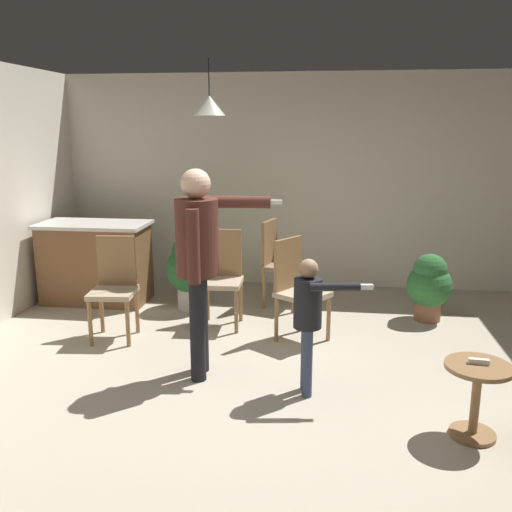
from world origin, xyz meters
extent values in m
plane|color=#B2A893|center=(0.00, 0.00, 0.00)|extent=(7.68, 7.68, 0.00)
cube|color=silver|center=(0.00, 3.20, 1.35)|extent=(6.40, 0.10, 2.70)
cube|color=brown|center=(-2.45, 2.12, 0.45)|extent=(1.20, 0.60, 0.91)
cube|color=beige|center=(-2.45, 2.12, 0.93)|extent=(1.26, 0.66, 0.04)
cylinder|color=olive|center=(1.27, -0.40, 0.51)|extent=(0.44, 0.44, 0.03)
cylinder|color=olive|center=(1.27, -0.40, 0.24)|extent=(0.06, 0.06, 0.49)
cylinder|color=olive|center=(1.27, -0.40, 0.01)|extent=(0.31, 0.31, 0.03)
cylinder|color=black|center=(-0.78, 0.38, 0.44)|extent=(0.13, 0.13, 0.87)
cylinder|color=black|center=(-0.76, 0.20, 0.44)|extent=(0.13, 0.13, 0.87)
cylinder|color=#4C261E|center=(-0.77, 0.29, 1.18)|extent=(0.35, 0.35, 0.62)
sphere|color=#D8AD8C|center=(-0.77, 0.29, 1.61)|extent=(0.24, 0.24, 0.24)
cylinder|color=#4C261E|center=(-0.50, 0.52, 1.44)|extent=(0.59, 0.15, 0.10)
cube|color=white|center=(-0.18, 0.54, 1.44)|extent=(0.13, 0.05, 0.04)
cylinder|color=#4C261E|center=(-0.75, 0.09, 1.15)|extent=(0.10, 0.10, 0.58)
cylinder|color=#384260|center=(0.12, 0.14, 0.27)|extent=(0.08, 0.08, 0.55)
cylinder|color=#384260|center=(0.14, 0.02, 0.27)|extent=(0.08, 0.08, 0.55)
cylinder|color=black|center=(0.13, 0.08, 0.74)|extent=(0.22, 0.22, 0.39)
sphere|color=#9E7556|center=(0.13, 0.08, 1.01)|extent=(0.15, 0.15, 0.15)
cylinder|color=black|center=(0.11, 0.20, 0.72)|extent=(0.06, 0.06, 0.37)
cylinder|color=black|center=(0.33, -0.02, 0.91)|extent=(0.37, 0.11, 0.06)
cube|color=white|center=(0.54, 0.01, 0.91)|extent=(0.13, 0.05, 0.04)
cylinder|color=olive|center=(-1.62, 1.17, 0.23)|extent=(0.04, 0.04, 0.45)
cylinder|color=olive|center=(-1.98, 1.13, 0.23)|extent=(0.04, 0.04, 0.45)
cylinder|color=olive|center=(-1.59, 0.81, 0.23)|extent=(0.04, 0.04, 0.45)
cylinder|color=olive|center=(-1.95, 0.77, 0.23)|extent=(0.04, 0.04, 0.45)
cube|color=tan|center=(-1.79, 0.97, 0.47)|extent=(0.46, 0.46, 0.05)
cube|color=olive|center=(-1.80, 1.16, 0.75)|extent=(0.38, 0.08, 0.50)
cylinder|color=olive|center=(0.00, 1.41, 0.23)|extent=(0.04, 0.04, 0.45)
cylinder|color=olive|center=(-0.20, 1.11, 0.23)|extent=(0.04, 0.04, 0.45)
cylinder|color=olive|center=(0.30, 1.20, 0.23)|extent=(0.04, 0.04, 0.45)
cylinder|color=olive|center=(0.09, 0.90, 0.23)|extent=(0.04, 0.04, 0.45)
cube|color=tan|center=(0.05, 1.15, 0.47)|extent=(0.58, 0.58, 0.05)
cube|color=olive|center=(-0.11, 1.26, 0.75)|extent=(0.25, 0.33, 0.50)
cylinder|color=olive|center=(-0.34, 2.43, 0.23)|extent=(0.04, 0.04, 0.45)
cylinder|color=olive|center=(-0.44, 2.09, 0.23)|extent=(0.04, 0.04, 0.45)
cylinder|color=olive|center=(0.01, 2.32, 0.23)|extent=(0.04, 0.04, 0.45)
cylinder|color=olive|center=(-0.10, 1.98, 0.23)|extent=(0.04, 0.04, 0.45)
cube|color=#7F664C|center=(-0.22, 2.20, 0.47)|extent=(0.52, 0.52, 0.05)
cube|color=olive|center=(-0.40, 2.26, 0.75)|extent=(0.15, 0.37, 0.50)
cylinder|color=olive|center=(-0.64, 1.64, 0.23)|extent=(0.04, 0.04, 0.45)
cylinder|color=olive|center=(-1.00, 1.63, 0.23)|extent=(0.04, 0.04, 0.45)
cylinder|color=olive|center=(-0.63, 1.28, 0.23)|extent=(0.04, 0.04, 0.45)
cylinder|color=olive|center=(-0.99, 1.27, 0.23)|extent=(0.04, 0.04, 0.45)
cube|color=tan|center=(-0.81, 1.46, 0.47)|extent=(0.43, 0.43, 0.05)
cube|color=olive|center=(-0.82, 1.65, 0.75)|extent=(0.38, 0.05, 0.50)
cylinder|color=#B7B2AD|center=(-1.27, 2.02, 0.13)|extent=(0.34, 0.34, 0.26)
sphere|color=#235B2D|center=(-1.27, 2.02, 0.47)|extent=(0.58, 0.58, 0.58)
sphere|color=#235B2D|center=(-1.27, 2.02, 0.67)|extent=(0.43, 0.43, 0.43)
cylinder|color=brown|center=(1.36, 1.94, 0.11)|extent=(0.28, 0.28, 0.22)
sphere|color=#2D6B33|center=(1.36, 1.94, 0.39)|extent=(0.48, 0.48, 0.48)
sphere|color=#2D6B33|center=(1.36, 1.94, 0.55)|extent=(0.36, 0.36, 0.36)
cube|color=white|center=(1.27, -0.39, 0.54)|extent=(0.13, 0.05, 0.04)
cone|color=silver|center=(-0.95, 1.69, 2.25)|extent=(0.32, 0.32, 0.20)
cylinder|color=black|center=(-0.95, 1.69, 2.52)|extent=(0.01, 0.01, 0.36)
camera|label=1|loc=(0.26, -3.93, 2.05)|focal=38.81mm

